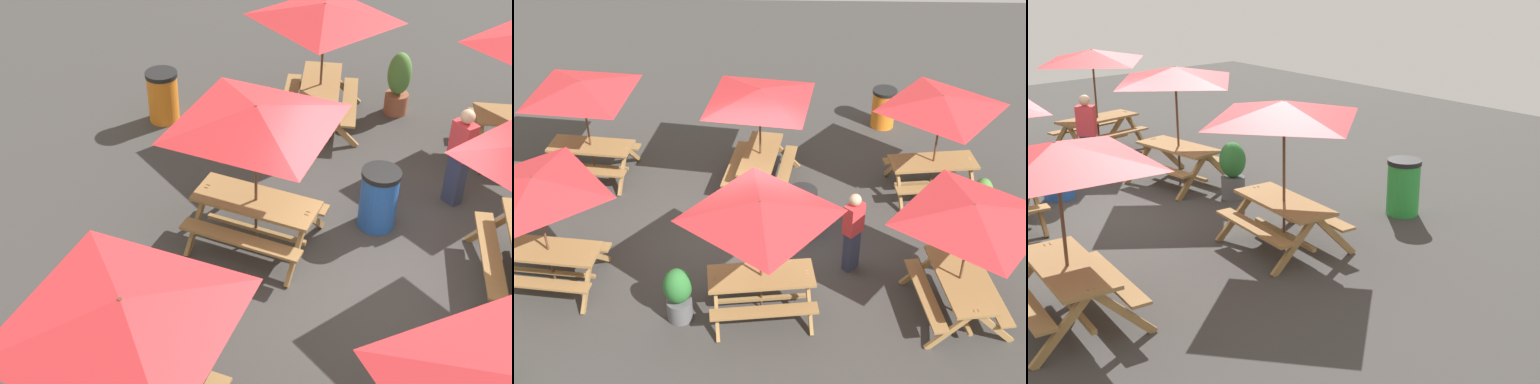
% 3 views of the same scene
% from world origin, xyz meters
% --- Properties ---
extents(ground_plane, '(25.89, 25.89, 0.00)m').
position_xyz_m(ground_plane, '(0.00, 0.00, 0.00)').
color(ground_plane, '#3D3A38').
rests_on(ground_plane, ground).
extents(picnic_table_0, '(2.80, 2.80, 2.34)m').
position_xyz_m(picnic_table_0, '(-0.11, -1.75, 1.99)').
color(picnic_table_0, olive).
rests_on(picnic_table_0, ground).
extents(picnic_table_1, '(2.20, 2.20, 2.34)m').
position_xyz_m(picnic_table_1, '(3.49, 1.52, 1.99)').
color(picnic_table_1, olive).
rests_on(picnic_table_1, ground).
extents(picnic_table_2, '(2.24, 2.24, 2.34)m').
position_xyz_m(picnic_table_2, '(-0.28, 2.08, 1.99)').
color(picnic_table_2, olive).
rests_on(picnic_table_2, ground).
extents(picnic_table_3, '(2.81, 2.81, 2.34)m').
position_xyz_m(picnic_table_3, '(3.57, -1.99, 1.99)').
color(picnic_table_3, olive).
rests_on(picnic_table_3, ground).
extents(picnic_table_4, '(2.27, 2.27, 2.34)m').
position_xyz_m(picnic_table_4, '(-3.62, 2.06, 1.99)').
color(picnic_table_4, olive).
rests_on(picnic_table_4, ground).
extents(picnic_table_5, '(2.25, 2.25, 2.34)m').
position_xyz_m(picnic_table_5, '(-3.75, -1.57, 1.99)').
color(picnic_table_5, olive).
rests_on(picnic_table_5, ground).
extents(trash_bin_blue, '(0.59, 0.59, 0.98)m').
position_xyz_m(trash_bin_blue, '(-0.99, -0.10, 0.49)').
color(trash_bin_blue, blue).
rests_on(trash_bin_blue, ground).
extents(trash_bin_orange, '(0.59, 0.59, 0.98)m').
position_xyz_m(trash_bin_orange, '(-3.01, -4.35, 0.49)').
color(trash_bin_orange, orange).
rests_on(trash_bin_orange, ground).
extents(potted_plant_0, '(0.49, 0.49, 1.06)m').
position_xyz_m(potted_plant_0, '(1.10, 2.36, 0.55)').
color(potted_plant_0, '#59595B').
rests_on(potted_plant_0, ground).
extents(potted_plant_1, '(0.44, 0.44, 1.23)m').
position_xyz_m(potted_plant_1, '(-4.45, -0.23, 0.62)').
color(potted_plant_1, '#935138').
rests_on(potted_plant_1, ground).
extents(person_standing, '(0.41, 0.41, 1.67)m').
position_xyz_m(person_standing, '(-1.89, 0.98, 0.89)').
color(person_standing, '#2D334C').
rests_on(person_standing, ground).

